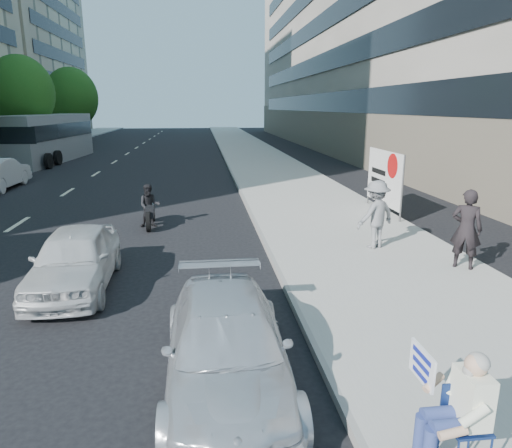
{
  "coord_description": "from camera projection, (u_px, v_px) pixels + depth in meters",
  "views": [
    {
      "loc": [
        -0.26,
        -7.73,
        3.84
      ],
      "look_at": [
        0.86,
        1.75,
        1.38
      ],
      "focal_mm": 32.0,
      "sensor_mm": 36.0,
      "label": 1
    }
  ],
  "objects": [
    {
      "name": "ground",
      "position": [
        221.0,
        321.0,
        8.43
      ],
      "size": [
        160.0,
        160.0,
        0.0
      ],
      "primitive_type": "plane",
      "color": "black",
      "rests_on": "ground"
    },
    {
      "name": "near_sidewalk",
      "position": [
        272.0,
        170.0,
        28.1
      ],
      "size": [
        5.0,
        120.0,
        0.15
      ],
      "primitive_type": "cube",
      "color": "#9A9890",
      "rests_on": "ground"
    },
    {
      "name": "near_building",
      "position": [
        403.0,
        32.0,
        38.65
      ],
      "size": [
        14.0,
        70.0,
        20.0
      ],
      "primitive_type": "cube",
      "color": "gray",
      "rests_on": "ground"
    },
    {
      "name": "tree_far_d",
      "position": [
        21.0,
        93.0,
        34.49
      ],
      "size": [
        4.8,
        4.8,
        7.65
      ],
      "color": "#382616",
      "rests_on": "ground"
    },
    {
      "name": "tree_far_e",
      "position": [
        72.0,
        98.0,
        47.98
      ],
      "size": [
        5.4,
        5.4,
        7.89
      ],
      "color": "#382616",
      "rests_on": "ground"
    },
    {
      "name": "seated_protester",
      "position": [
        457.0,
        404.0,
        4.71
      ],
      "size": [
        0.83,
        1.11,
        1.31
      ],
      "color": "navy",
      "rests_on": "near_sidewalk"
    },
    {
      "name": "jogger",
      "position": [
        376.0,
        214.0,
        12.14
      ],
      "size": [
        1.35,
        1.09,
        1.82
      ],
      "primitive_type": "imported",
      "rotation": [
        0.0,
        0.0,
        3.55
      ],
      "color": "slate",
      "rests_on": "near_sidewalk"
    },
    {
      "name": "pedestrian_woman",
      "position": [
        466.0,
        229.0,
        10.58
      ],
      "size": [
        0.82,
        0.77,
        1.88
      ],
      "primitive_type": "imported",
      "rotation": [
        0.0,
        0.0,
        2.5
      ],
      "color": "black",
      "rests_on": "near_sidewalk"
    },
    {
      "name": "protest_banner",
      "position": [
        384.0,
        178.0,
        16.23
      ],
      "size": [
        0.08,
        3.06,
        2.2
      ],
      "color": "#4C4C4C",
      "rests_on": "near_sidewalk"
    },
    {
      "name": "parked_sedan",
      "position": [
        227.0,
        346.0,
        6.35
      ],
      "size": [
        1.73,
        4.22,
        1.22
      ],
      "primitive_type": "imported",
      "rotation": [
        0.0,
        0.0,
        0.0
      ],
      "color": "silver",
      "rests_on": "ground"
    },
    {
      "name": "white_sedan_near",
      "position": [
        75.0,
        259.0,
        9.84
      ],
      "size": [
        1.68,
        3.92,
        1.32
      ],
      "primitive_type": "imported",
      "rotation": [
        0.0,
        0.0,
        0.03
      ],
      "color": "silver",
      "rests_on": "ground"
    },
    {
      "name": "motorcycle",
      "position": [
        150.0,
        208.0,
        14.93
      ],
      "size": [
        0.72,
        2.05,
        1.42
      ],
      "rotation": [
        0.0,
        0.0,
        0.05
      ],
      "color": "black",
      "rests_on": "ground"
    },
    {
      "name": "bus",
      "position": [
        49.0,
        138.0,
        32.83
      ],
      "size": [
        3.46,
        12.22,
        3.3
      ],
      "rotation": [
        0.0,
        0.0,
        -0.08
      ],
      "color": "slate",
      "rests_on": "ground"
    }
  ]
}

